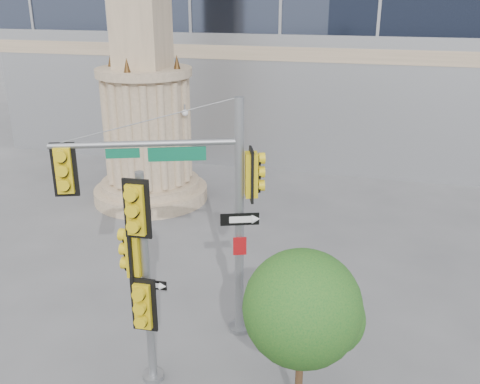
# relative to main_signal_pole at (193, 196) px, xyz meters

# --- Properties ---
(ground) EXTENTS (120.00, 120.00, 0.00)m
(ground) POSITION_rel_main_signal_pole_xyz_m (1.27, -1.14, -3.49)
(ground) COLOR #545456
(ground) RESTS_ON ground
(monument) EXTENTS (4.40, 4.40, 16.60)m
(monument) POSITION_rel_main_signal_pole_xyz_m (-4.73, 7.86, 2.02)
(monument) COLOR #9A8668
(monument) RESTS_ON ground
(main_signal_pole) EXTENTS (4.17, 1.90, 5.64)m
(main_signal_pole) POSITION_rel_main_signal_pole_xyz_m (0.00, 0.00, 0.00)
(main_signal_pole) COLOR slate
(main_signal_pole) RESTS_ON ground
(secondary_signal_pole) EXTENTS (0.80, 0.59, 4.60)m
(secondary_signal_pole) POSITION_rel_main_signal_pole_xyz_m (-0.38, -1.91, -0.79)
(secondary_signal_pole) COLOR slate
(secondary_signal_pole) RESTS_ON ground
(street_tree) EXTENTS (2.21, 2.16, 3.44)m
(street_tree) POSITION_rel_main_signal_pole_xyz_m (2.81, -1.96, -1.23)
(street_tree) COLOR #9A8668
(street_tree) RESTS_ON ground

